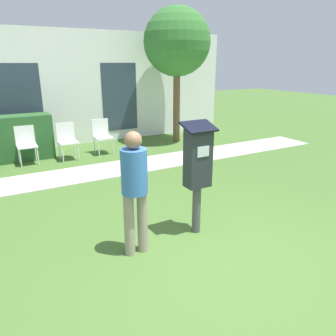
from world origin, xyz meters
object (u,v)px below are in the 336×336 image
Objects in this scene: parking_meter at (198,164)px; outdoor_chair_right at (102,133)px; person_standing at (135,184)px; outdoor_chair_middle at (67,138)px; outdoor_chair_left at (26,142)px.

parking_meter is 4.81m from outdoor_chair_right.
outdoor_chair_right is at bearing 87.51° from parking_meter.
person_standing is 1.76× the size of outdoor_chair_middle.
outdoor_chair_left and outdoor_chair_middle have the same top height.
outdoor_chair_middle is at bearing -172.83° from outdoor_chair_right.
person_standing is at bearing -82.10° from outdoor_chair_middle.
outdoor_chair_left is at bearing -174.98° from outdoor_chair_middle.
person_standing is at bearing -76.16° from outdoor_chair_left.
outdoor_chair_left is 1.00× the size of outdoor_chair_right.
outdoor_chair_left is 1.00× the size of outdoor_chair_middle.
parking_meter is 1.77× the size of outdoor_chair_right.
person_standing is 1.76× the size of outdoor_chair_right.
parking_meter reaches higher than outdoor_chair_right.
parking_meter reaches higher than outdoor_chair_middle.
outdoor_chair_left and outdoor_chair_right have the same top height.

